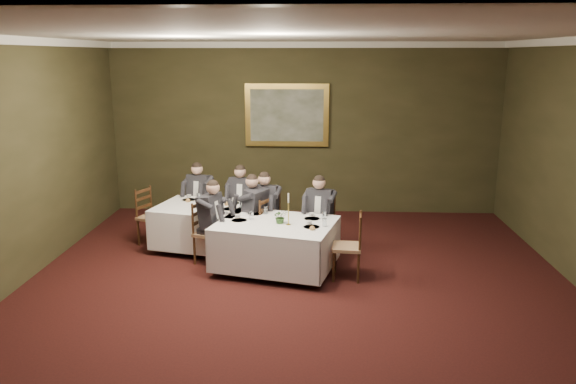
# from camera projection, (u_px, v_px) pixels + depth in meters

# --- Properties ---
(ground) EXTENTS (10.00, 10.00, 0.00)m
(ground) POSITION_uv_depth(u_px,v_px,m) (295.00, 317.00, 7.15)
(ground) COLOR black
(ground) RESTS_ON ground
(ceiling) EXTENTS (8.00, 10.00, 0.10)m
(ceiling) POSITION_uv_depth(u_px,v_px,m) (296.00, 32.00, 6.32)
(ceiling) COLOR silver
(ceiling) RESTS_ON back_wall
(back_wall) EXTENTS (8.00, 0.10, 3.50)m
(back_wall) POSITION_uv_depth(u_px,v_px,m) (304.00, 129.00, 11.58)
(back_wall) COLOR #2F2C17
(back_wall) RESTS_ON ground
(crown_molding) EXTENTS (8.00, 10.00, 0.12)m
(crown_molding) POSITION_uv_depth(u_px,v_px,m) (296.00, 37.00, 6.33)
(crown_molding) COLOR white
(crown_molding) RESTS_ON back_wall
(table_main) EXTENTS (2.04, 1.74, 0.67)m
(table_main) POSITION_uv_depth(u_px,v_px,m) (276.00, 242.00, 8.61)
(table_main) COLOR black
(table_main) RESTS_ON ground
(table_second) EXTENTS (1.78, 1.50, 0.67)m
(table_second) POSITION_uv_depth(u_px,v_px,m) (203.00, 224.00, 9.54)
(table_second) COLOR black
(table_second) RESTS_ON ground
(chair_main_backleft) EXTENTS (0.51, 0.50, 1.00)m
(chair_main_backleft) POSITION_uv_depth(u_px,v_px,m) (266.00, 232.00, 9.63)
(chair_main_backleft) COLOR #866344
(chair_main_backleft) RESTS_ON ground
(diner_main_backleft) EXTENTS (0.48, 0.55, 1.35)m
(diner_main_backleft) POSITION_uv_depth(u_px,v_px,m) (266.00, 220.00, 9.56)
(diner_main_backleft) COLOR black
(diner_main_backleft) RESTS_ON chair_main_backleft
(chair_main_backright) EXTENTS (0.54, 0.53, 1.00)m
(chair_main_backright) POSITION_uv_depth(u_px,v_px,m) (320.00, 237.00, 9.36)
(chair_main_backright) COLOR #866344
(chair_main_backright) RESTS_ON ground
(diner_main_backright) EXTENTS (0.52, 0.58, 1.35)m
(diner_main_backright) POSITION_uv_depth(u_px,v_px,m) (320.00, 224.00, 9.29)
(diner_main_backright) COLOR black
(diner_main_backright) RESTS_ON chair_main_backright
(chair_main_endleft) EXTENTS (0.54, 0.56, 1.00)m
(chair_main_endleft) POSITION_uv_depth(u_px,v_px,m) (210.00, 245.00, 8.97)
(chair_main_endleft) COLOR #866344
(chair_main_endleft) RESTS_ON ground
(diner_main_endleft) EXTENTS (0.59, 0.54, 1.35)m
(diner_main_endleft) POSITION_uv_depth(u_px,v_px,m) (210.00, 232.00, 8.92)
(diner_main_endleft) COLOR black
(diner_main_endleft) RESTS_ON chair_main_endleft
(chair_main_endright) EXTENTS (0.45, 0.47, 1.00)m
(chair_main_endright) POSITION_uv_depth(u_px,v_px,m) (347.00, 260.00, 8.33)
(chair_main_endright) COLOR #866344
(chair_main_endright) RESTS_ON ground
(chair_sec_backleft) EXTENTS (0.54, 0.53, 1.00)m
(chair_sec_backleft) POSITION_uv_depth(u_px,v_px,m) (201.00, 219.00, 10.43)
(chair_sec_backleft) COLOR #866344
(chair_sec_backleft) RESTS_ON ground
(diner_sec_backleft) EXTENTS (0.52, 0.58, 1.35)m
(diner_sec_backleft) POSITION_uv_depth(u_px,v_px,m) (201.00, 207.00, 10.37)
(diner_sec_backleft) COLOR black
(diner_sec_backleft) RESTS_ON chair_sec_backleft
(chair_sec_backright) EXTENTS (0.51, 0.49, 1.00)m
(chair_sec_backright) POSITION_uv_depth(u_px,v_px,m) (243.00, 222.00, 10.21)
(chair_sec_backright) COLOR #866344
(chair_sec_backright) RESTS_ON ground
(diner_sec_backright) EXTENTS (0.48, 0.54, 1.35)m
(diner_sec_backright) POSITION_uv_depth(u_px,v_px,m) (242.00, 210.00, 10.14)
(diner_sec_backright) COLOR black
(diner_sec_backright) RESTS_ON chair_sec_backright
(chair_sec_endright) EXTENTS (0.57, 0.58, 1.00)m
(chair_sec_endright) POSITION_uv_depth(u_px,v_px,m) (257.00, 238.00, 9.32)
(chair_sec_endright) COLOR #866344
(chair_sec_endright) RESTS_ON ground
(diner_sec_endright) EXTENTS (0.61, 0.58, 1.35)m
(diner_sec_endright) POSITION_uv_depth(u_px,v_px,m) (257.00, 225.00, 9.27)
(diner_sec_endright) COLOR black
(diner_sec_endright) RESTS_ON chair_sec_endright
(chair_sec_endleft) EXTENTS (0.56, 0.57, 1.00)m
(chair_sec_endleft) POSITION_uv_depth(u_px,v_px,m) (153.00, 228.00, 9.85)
(chair_sec_endleft) COLOR #866344
(chair_sec_endleft) RESTS_ON ground
(centerpiece) EXTENTS (0.26, 0.24, 0.23)m
(centerpiece) POSITION_uv_depth(u_px,v_px,m) (280.00, 216.00, 8.47)
(centerpiece) COLOR #2D5926
(centerpiece) RESTS_ON table_main
(candlestick) EXTENTS (0.07, 0.07, 0.50)m
(candlestick) POSITION_uv_depth(u_px,v_px,m) (288.00, 213.00, 8.38)
(candlestick) COLOR gold
(candlestick) RESTS_ON table_main
(place_setting_table_main) EXTENTS (0.33, 0.31, 0.14)m
(place_setting_table_main) POSITION_uv_depth(u_px,v_px,m) (258.00, 211.00, 9.03)
(place_setting_table_main) COLOR white
(place_setting_table_main) RESTS_ON table_main
(place_setting_table_second) EXTENTS (0.33, 0.31, 0.14)m
(place_setting_table_second) POSITION_uv_depth(u_px,v_px,m) (192.00, 198.00, 9.90)
(place_setting_table_second) COLOR white
(place_setting_table_second) RESTS_ON table_second
(painting) EXTENTS (1.71, 0.09, 1.28)m
(painting) POSITION_uv_depth(u_px,v_px,m) (287.00, 115.00, 11.47)
(painting) COLOR gold
(painting) RESTS_ON back_wall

